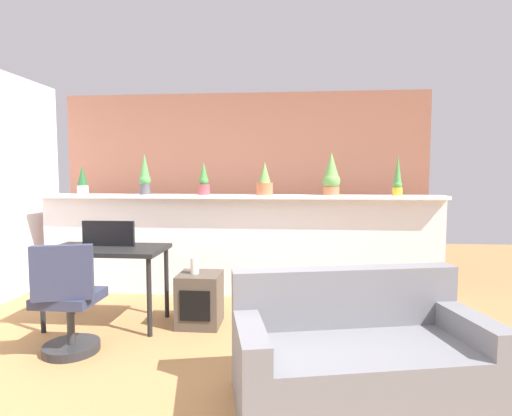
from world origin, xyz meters
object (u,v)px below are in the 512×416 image
object	(u,v)px
potted_plant_2	(204,181)
couch	(358,357)
tv_monitor	(108,233)
desk	(107,256)
potted_plant_3	(265,181)
potted_plant_4	(331,176)
office_chair	(68,307)
potted_plant_0	(82,181)
potted_plant_1	(145,175)
side_cube_shelf	(200,299)
potted_plant_5	(398,178)
vase_on_shelf	(195,266)

from	to	relation	value
potted_plant_2	couch	world-z (taller)	potted_plant_2
tv_monitor	desk	bearing A→B (deg)	-80.03
potted_plant_3	potted_plant_4	size ratio (longest dim) A/B	0.78
potted_plant_2	potted_plant_4	size ratio (longest dim) A/B	0.79
potted_plant_3	office_chair	size ratio (longest dim) A/B	0.42
potted_plant_0	desk	bearing A→B (deg)	-53.25
potted_plant_0	potted_plant_4	bearing A→B (deg)	1.27
potted_plant_1	potted_plant_4	size ratio (longest dim) A/B	0.99
potted_plant_3	office_chair	world-z (taller)	potted_plant_3
potted_plant_3	potted_plant_2	bearing A→B (deg)	-179.50
potted_plant_1	desk	xyz separation A→B (m)	(-0.01, -1.03, -0.77)
office_chair	side_cube_shelf	world-z (taller)	office_chair
desk	office_chair	bearing A→B (deg)	-90.60
potted_plant_2	desk	distance (m)	1.43
potted_plant_2	potted_plant_5	bearing A→B (deg)	0.55
side_cube_shelf	office_chair	bearing A→B (deg)	-140.48
tv_monitor	vase_on_shelf	bearing A→B (deg)	-1.24
potted_plant_3	potted_plant_5	size ratio (longest dim) A/B	0.84
desk	potted_plant_1	bearing A→B (deg)	89.49
couch	tv_monitor	bearing A→B (deg)	151.00
tv_monitor	potted_plant_3	bearing A→B (deg)	32.91
potted_plant_5	side_cube_shelf	size ratio (longest dim) A/B	0.91
potted_plant_2	potted_plant_5	distance (m)	2.22
potted_plant_2	office_chair	distance (m)	2.08
potted_plant_0	potted_plant_1	world-z (taller)	potted_plant_1
potted_plant_0	potted_plant_1	size ratio (longest dim) A/B	0.71
potted_plant_2	office_chair	xyz separation A→B (m)	(-0.73, -1.69, -0.98)
tv_monitor	potted_plant_5	bearing A→B (deg)	17.92
potted_plant_2	potted_plant_0	bearing A→B (deg)	179.93
potted_plant_0	vase_on_shelf	distance (m)	2.02
potted_plant_5	office_chair	distance (m)	3.55
potted_plant_1	tv_monitor	bearing A→B (deg)	-91.40
potted_plant_5	potted_plant_4	bearing A→B (deg)	176.41
potted_plant_3	side_cube_shelf	distance (m)	1.58
potted_plant_2	potted_plant_3	xyz separation A→B (m)	(0.71, 0.01, 0.00)
tv_monitor	couch	xyz separation A→B (m)	(2.19, -1.22, -0.59)
desk	office_chair	size ratio (longest dim) A/B	1.21
desk	potted_plant_2	bearing A→B (deg)	54.43
potted_plant_5	vase_on_shelf	distance (m)	2.46
potted_plant_1	potted_plant_5	bearing A→B (deg)	0.11
office_chair	potted_plant_1	bearing A→B (deg)	89.45
potted_plant_5	tv_monitor	bearing A→B (deg)	-162.08
potted_plant_5	potted_plant_2	bearing A→B (deg)	-179.45
office_chair	desk	bearing A→B (deg)	89.40
potted_plant_2	potted_plant_1	bearing A→B (deg)	178.76
potted_plant_1	potted_plant_3	xyz separation A→B (m)	(1.43, -0.01, -0.07)
potted_plant_1	desk	size ratio (longest dim) A/B	0.44
potted_plant_3	tv_monitor	bearing A→B (deg)	-147.09
potted_plant_4	vase_on_shelf	size ratio (longest dim) A/B	3.19
side_cube_shelf	vase_on_shelf	world-z (taller)	vase_on_shelf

